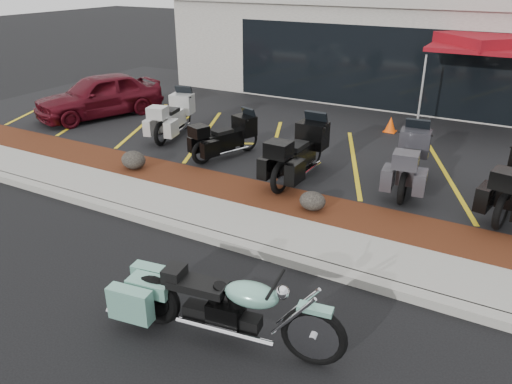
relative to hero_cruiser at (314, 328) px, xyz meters
The scene contains 16 objects.
ground 2.09m from the hero_cruiser, 149.45° to the left, with size 90.00×90.00×0.00m, color black.
curb 2.64m from the hero_cruiser, 132.08° to the left, with size 24.00×0.25×0.15m, color gray.
sidewalk 3.19m from the hero_cruiser, 123.52° to the left, with size 24.00×1.20×0.15m, color gray.
mulch_bed 4.23m from the hero_cruiser, 114.45° to the left, with size 24.00×1.20×0.16m, color #38170C.
upper_lot 9.40m from the hero_cruiser, 100.68° to the left, with size 26.00×9.60×0.15m, color black.
dealership_building 15.66m from the hero_cruiser, 96.41° to the left, with size 18.00×8.16×4.00m.
boulder_left 7.09m from the hero_cruiser, 149.07° to the left, with size 0.59×0.50×0.42m, color black.
boulder_mid 3.99m from the hero_cruiser, 113.30° to the left, with size 0.52×0.43×0.37m, color black.
hero_cruiser is the anchor object (origin of this frame).
touring_white 9.72m from the hero_cruiser, 135.52° to the left, with size 2.17×0.83×1.26m, color #BABBB6, non-canonical shape.
touring_black_front 7.44m from the hero_cruiser, 125.96° to the left, with size 1.96×0.75×1.14m, color black, non-canonical shape.
touring_black_mid 6.27m from the hero_cruiser, 113.03° to the left, with size 2.33×0.89×1.36m, color black, non-canonical shape.
touring_grey 6.42m from the hero_cruiser, 92.84° to the left, with size 2.26×0.86×1.32m, color #333238, non-canonical shape.
parked_car 12.07m from the hero_cruiser, 146.68° to the left, with size 1.57×3.90×1.33m, color #4F0B15.
traffic_cone 9.57m from the hero_cruiser, 99.80° to the left, with size 0.32×0.32×0.44m, color #F14E08.
popup_canopy 11.25m from the hero_cruiser, 88.12° to the left, with size 3.72×3.72×2.64m.
Camera 1 is at (3.44, -5.50, 4.46)m, focal length 35.00 mm.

